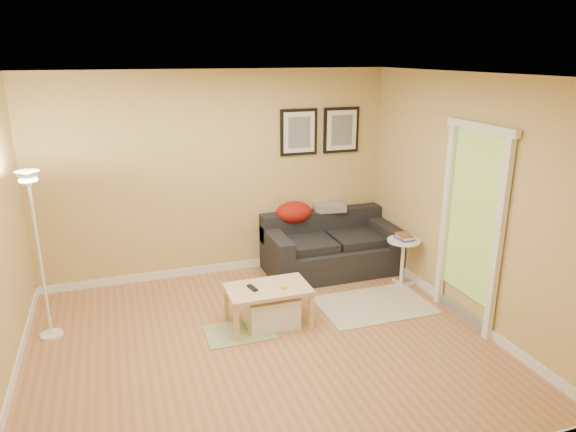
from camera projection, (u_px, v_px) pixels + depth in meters
The scene contains 23 objects.
floor at pixel (263, 347), 5.17m from camera, with size 4.50×4.50×0.00m, color #B26F4C.
ceiling at pixel (259, 75), 4.39m from camera, with size 4.50×4.50×0.00m, color white.
wall_back at pixel (217, 176), 6.58m from camera, with size 4.50×4.50×0.00m, color tan.
wall_front at pixel (358, 325), 2.97m from camera, with size 4.50×4.50×0.00m, color tan.
wall_right at pixel (467, 201), 5.47m from camera, with size 4.00×4.00×0.00m, color tan.
baseboard_back at pixel (221, 267), 6.95m from camera, with size 4.50×0.02×0.10m, color white.
baseboard_left at pixel (12, 387), 4.46m from camera, with size 0.02×4.00×0.10m, color white.
baseboard_right at pixel (455, 308), 5.84m from camera, with size 0.02×4.00×0.10m, color white.
sofa at pixel (331, 244), 6.86m from camera, with size 1.70×0.90×0.75m, color black, non-canonical shape.
red_throw at pixel (294, 212), 6.89m from camera, with size 0.48×0.36×0.28m, color maroon, non-canonical shape.
plaid_throw at pixel (329, 207), 7.08m from camera, with size 0.42×0.26×0.10m, color tan, non-canonical shape.
framed_print_left at pixel (299, 132), 6.74m from camera, with size 0.50×0.04×0.60m, color black, non-canonical shape.
framed_print_right at pixel (341, 130), 6.93m from camera, with size 0.50×0.04×0.60m, color black, non-canonical shape.
area_rug at pixel (374, 305), 6.01m from camera, with size 1.25×0.85×0.01m, color beige.
green_runner at pixel (239, 332), 5.43m from camera, with size 0.70×0.50×0.01m, color #668C4C.
coffee_table at pixel (268, 306), 5.53m from camera, with size 0.87×0.53×0.43m, color #DFBC88, non-canonical shape.
remote_control at pixel (252, 288), 5.43m from camera, with size 0.05×0.16×0.02m, color black.
tape_roll at pixel (283, 287), 5.43m from camera, with size 0.07×0.07×0.03m, color yellow.
storage_bin at pixel (271, 310), 5.54m from camera, with size 0.56×0.41×0.34m, color white, non-canonical shape.
side_table at pixel (402, 263), 6.42m from camera, with size 0.40×0.40×0.61m, color white, non-canonical shape.
book_stack at pixel (404, 237), 6.34m from camera, with size 0.17×0.22×0.07m, color #3D39AC, non-canonical shape.
floor_lamp at pixel (41, 262), 5.12m from camera, with size 0.23×0.23×1.74m, color white, non-canonical shape.
doorway at pixel (470, 230), 5.40m from camera, with size 0.12×1.01×2.13m, color white, non-canonical shape.
Camera 1 is at (-1.23, -4.38, 2.78)m, focal length 32.57 mm.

